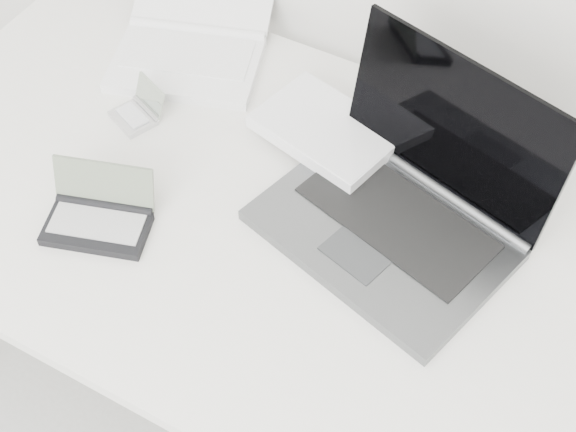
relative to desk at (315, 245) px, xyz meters
The scene contains 5 objects.
desk is the anchor object (origin of this frame).
laptop_large 0.16m from the desk, 55.08° to the left, with size 0.55×0.44×0.27m.
netbook_open_white 0.51m from the desk, 146.58° to the left, with size 0.38×0.43×0.09m.
pda_silver 0.42m from the desk, 169.87° to the left, with size 0.10×0.11×0.06m.
palmtop_charcoal 0.36m from the desk, 152.94° to the right, with size 0.20×0.17×0.09m.
Camera 1 is at (0.34, 0.83, 1.78)m, focal length 50.00 mm.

